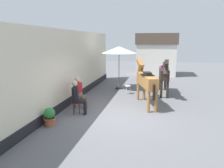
# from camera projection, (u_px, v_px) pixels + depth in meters

# --- Properties ---
(ground_plane) EXTENTS (40.00, 40.00, 0.00)m
(ground_plane) POSITION_uv_depth(u_px,v_px,m) (126.00, 97.00, 11.44)
(ground_plane) COLOR slate
(pub_facade_wall) EXTENTS (0.34, 14.00, 3.40)m
(pub_facade_wall) POSITION_uv_depth(u_px,v_px,m) (68.00, 71.00, 10.20)
(pub_facade_wall) COLOR beige
(pub_facade_wall) RESTS_ON ground_plane
(distant_cottage) EXTENTS (3.40, 2.60, 3.50)m
(distant_cottage) POSITION_uv_depth(u_px,v_px,m) (156.00, 54.00, 18.65)
(distant_cottage) COLOR silver
(distant_cottage) RESTS_ON ground_plane
(seated_visitor_near) EXTENTS (0.61, 0.48, 1.39)m
(seated_visitor_near) POSITION_uv_depth(u_px,v_px,m) (77.00, 95.00, 8.69)
(seated_visitor_near) COLOR red
(seated_visitor_near) RESTS_ON ground_plane
(seated_visitor_far) EXTENTS (0.61, 0.48, 1.39)m
(seated_visitor_far) POSITION_uv_depth(u_px,v_px,m) (79.00, 91.00, 9.52)
(seated_visitor_far) COLOR red
(seated_visitor_far) RESTS_ON ground_plane
(saddled_horse_near) EXTENTS (1.18, 2.90, 2.06)m
(saddled_horse_near) POSITION_uv_depth(u_px,v_px,m) (146.00, 80.00, 9.90)
(saddled_horse_near) COLOR #9E6B38
(saddled_horse_near) RESTS_ON ground_plane
(saddled_horse_far) EXTENTS (0.52, 3.00, 2.06)m
(saddled_horse_far) POSITION_uv_depth(u_px,v_px,m) (164.00, 74.00, 11.89)
(saddled_horse_far) COLOR #2D231E
(saddled_horse_far) RESTS_ON ground_plane
(flower_planter_near) EXTENTS (0.43, 0.43, 0.64)m
(flower_planter_near) POSITION_uv_depth(u_px,v_px,m) (50.00, 116.00, 7.60)
(flower_planter_near) COLOR #A85638
(flower_planter_near) RESTS_ON ground_plane
(cafe_parasol) EXTENTS (2.10, 2.10, 2.58)m
(cafe_parasol) POSITION_uv_depth(u_px,v_px,m) (119.00, 50.00, 13.02)
(cafe_parasol) COLOR black
(cafe_parasol) RESTS_ON ground_plane
(spare_stool_white) EXTENTS (0.32, 0.32, 0.46)m
(spare_stool_white) POSITION_uv_depth(u_px,v_px,m) (128.00, 87.00, 12.13)
(spare_stool_white) COLOR white
(spare_stool_white) RESTS_ON ground_plane
(satchel_bag) EXTENTS (0.16, 0.29, 0.20)m
(satchel_bag) POSITION_uv_depth(u_px,v_px,m) (86.00, 101.00, 10.32)
(satchel_bag) COLOR maroon
(satchel_bag) RESTS_ON ground_plane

